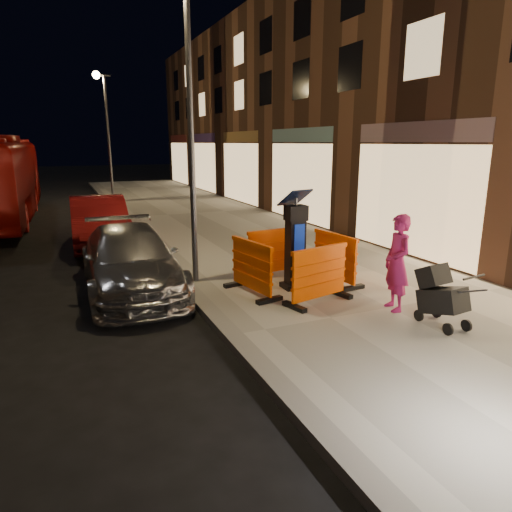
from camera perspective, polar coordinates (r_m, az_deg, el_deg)
name	(u,v)px	position (r m, az deg, el deg)	size (l,w,h in m)	color
ground_plane	(234,343)	(7.25, -2.71, -10.87)	(120.00, 120.00, 0.00)	black
sidewalk	(389,311)	(8.66, 16.32, -6.66)	(6.00, 60.00, 0.15)	gray
kerb	(234,339)	(7.22, -2.71, -10.33)	(0.30, 60.00, 0.15)	slate
parking_kiosk	(295,243)	(9.17, 4.93, 1.69)	(0.60, 0.60, 1.90)	black
barrier_front	(319,275)	(8.48, 7.91, -2.35)	(1.36, 0.56, 1.06)	#E74B00
barrier_back	(275,253)	(10.09, 2.33, 0.43)	(1.36, 0.56, 1.06)	#E74B00
barrier_kerbside	(252,268)	(8.87, -0.54, -1.47)	(1.36, 0.56, 1.06)	#E74B00
barrier_bldgside	(335,258)	(9.74, 9.80, -0.26)	(1.36, 0.56, 1.06)	#E74B00
car_silver	(133,290)	(10.03, -15.17, -4.17)	(1.85, 4.54, 1.32)	#A6A6AB
car_red	(101,245)	(14.65, -18.79, 1.26)	(1.56, 4.46, 1.47)	maroon
man	(397,263)	(8.32, 17.24, -0.83)	(0.63, 0.41, 1.71)	#A11B58
stroller	(443,297)	(7.94, 22.35, -4.79)	(0.50, 0.77, 0.97)	black
street_lamp_mid	(191,137)	(9.51, -8.12, 14.50)	(0.12, 0.12, 6.00)	#3F3F44
street_lamp_far	(109,140)	(24.29, -17.93, 13.62)	(0.12, 0.12, 6.00)	#3F3F44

